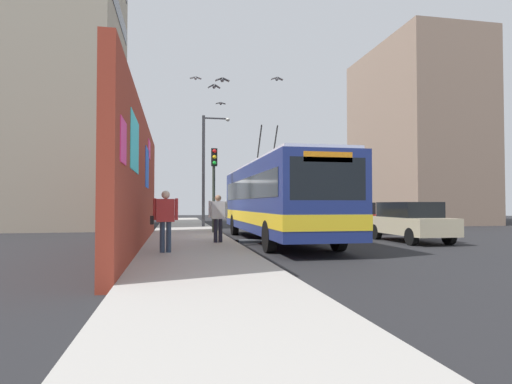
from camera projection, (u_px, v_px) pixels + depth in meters
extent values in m
plane|color=#232326|center=(226.00, 239.00, 18.44)|extent=(80.00, 80.00, 0.00)
cube|color=#ADA8A0|center=(188.00, 237.00, 18.13)|extent=(48.00, 3.20, 0.15)
cube|color=maroon|center=(140.00, 182.00, 14.32)|extent=(14.79, 0.30, 4.48)
cube|color=blue|center=(147.00, 168.00, 15.55)|extent=(1.80, 0.02, 1.45)
cube|color=#33D8E5|center=(135.00, 144.00, 10.63)|extent=(2.16, 0.02, 1.38)
cube|color=#F2338C|center=(149.00, 150.00, 16.81)|extent=(1.30, 0.02, 0.71)
cube|color=#F2338C|center=(123.00, 141.00, 8.20)|extent=(0.94, 0.02, 0.85)
cube|color=#9E937F|center=(64.00, 60.00, 27.20)|extent=(9.88, 6.77, 21.44)
cube|color=black|center=(118.00, 160.00, 27.67)|extent=(8.40, 0.04, 1.10)
cube|color=black|center=(119.00, 111.00, 27.76)|extent=(8.40, 0.04, 1.10)
cube|color=black|center=(119.00, 62.00, 27.85)|extent=(8.40, 0.04, 1.10)
cube|color=black|center=(120.00, 14.00, 27.94)|extent=(8.40, 0.04, 1.10)
cube|color=gray|center=(414.00, 136.00, 34.60)|extent=(11.63, 6.66, 14.17)
cube|color=black|center=(451.00, 169.00, 35.16)|extent=(9.89, 0.04, 1.10)
cube|color=black|center=(451.00, 131.00, 35.25)|extent=(9.89, 0.04, 1.10)
cube|color=black|center=(450.00, 92.00, 35.34)|extent=(9.89, 0.04, 1.10)
cube|color=navy|center=(276.00, 198.00, 17.05)|extent=(11.84, 2.50, 2.56)
cube|color=silver|center=(276.00, 165.00, 17.09)|extent=(11.37, 2.30, 0.12)
cube|color=yellow|center=(276.00, 217.00, 17.03)|extent=(11.86, 2.52, 0.44)
cube|color=black|center=(328.00, 179.00, 11.28)|extent=(0.04, 2.12, 1.15)
cube|color=black|center=(276.00, 189.00, 17.07)|extent=(10.89, 2.53, 0.82)
cube|color=orange|center=(328.00, 157.00, 11.30)|extent=(0.06, 1.37, 0.28)
cylinder|color=black|center=(274.00, 150.00, 18.93)|extent=(1.43, 0.06, 2.00)
cylinder|color=black|center=(259.00, 150.00, 18.79)|extent=(1.43, 0.06, 2.00)
cylinder|color=black|center=(338.00, 235.00, 13.52)|extent=(1.00, 0.28, 1.00)
cylinder|color=black|center=(269.00, 237.00, 13.09)|extent=(1.00, 0.28, 1.00)
cylinder|color=black|center=(280.00, 224.00, 20.95)|extent=(1.00, 0.28, 1.00)
cylinder|color=black|center=(235.00, 225.00, 20.52)|extent=(1.00, 0.28, 1.00)
cube|color=#C6B793|center=(410.00, 225.00, 16.86)|extent=(4.13, 1.72, 0.66)
cube|color=black|center=(409.00, 210.00, 16.96)|extent=(2.48, 1.54, 0.60)
cylinder|color=black|center=(449.00, 236.00, 15.66)|extent=(0.64, 0.22, 0.64)
cylinder|color=black|center=(412.00, 237.00, 15.37)|extent=(0.64, 0.22, 0.64)
cylinder|color=black|center=(409.00, 231.00, 18.34)|extent=(0.64, 0.22, 0.64)
cylinder|color=black|center=(376.00, 232.00, 18.05)|extent=(0.64, 0.22, 0.64)
cube|color=#B21E19|center=(350.00, 220.00, 22.54)|extent=(4.69, 1.76, 0.66)
cube|color=black|center=(350.00, 208.00, 22.65)|extent=(2.81, 1.59, 0.60)
cylinder|color=black|center=(378.00, 228.00, 21.16)|extent=(0.64, 0.22, 0.64)
cylinder|color=black|center=(348.00, 228.00, 20.87)|extent=(0.64, 0.22, 0.64)
cylinder|color=black|center=(352.00, 225.00, 24.20)|extent=(0.64, 0.22, 0.64)
cylinder|color=black|center=(326.00, 225.00, 23.90)|extent=(0.64, 0.22, 0.64)
cube|color=white|center=(313.00, 217.00, 28.62)|extent=(4.31, 1.74, 0.66)
cube|color=black|center=(312.00, 207.00, 28.72)|extent=(2.58, 1.56, 0.60)
cylinder|color=black|center=(331.00, 222.00, 27.36)|extent=(0.64, 0.22, 0.64)
cylinder|color=black|center=(309.00, 223.00, 27.07)|extent=(0.64, 0.22, 0.64)
cylinder|color=black|center=(317.00, 221.00, 30.15)|extent=(0.64, 0.22, 0.64)
cylinder|color=black|center=(296.00, 221.00, 29.85)|extent=(0.64, 0.22, 0.64)
cube|color=black|center=(288.00, 214.00, 34.78)|extent=(4.20, 1.86, 0.66)
cube|color=black|center=(288.00, 207.00, 34.88)|extent=(2.52, 1.67, 0.60)
cylinder|color=black|center=(303.00, 219.00, 33.56)|extent=(0.64, 0.22, 0.64)
cylinder|color=black|center=(283.00, 219.00, 33.25)|extent=(0.64, 0.22, 0.64)
cylinder|color=black|center=(293.00, 218.00, 36.29)|extent=(0.64, 0.22, 0.64)
cylinder|color=black|center=(274.00, 218.00, 35.97)|extent=(0.64, 0.22, 0.64)
cylinder|color=#2D3F59|center=(169.00, 237.00, 11.90)|extent=(0.14, 0.14, 0.86)
cylinder|color=#2D3F59|center=(162.00, 237.00, 11.86)|extent=(0.14, 0.14, 0.86)
cube|color=#BF3333|center=(166.00, 210.00, 11.90)|extent=(0.22, 0.50, 0.64)
cylinder|color=#BF3333|center=(176.00, 209.00, 11.96)|extent=(0.09, 0.09, 0.61)
cylinder|color=#BF3333|center=(155.00, 209.00, 11.84)|extent=(0.09, 0.09, 0.61)
sphere|color=beige|center=(166.00, 195.00, 11.91)|extent=(0.23, 0.23, 0.23)
cube|color=black|center=(152.00, 220.00, 11.82)|extent=(0.14, 0.10, 0.24)
cylinder|color=#1E1E2D|center=(220.00, 231.00, 15.02)|extent=(0.14, 0.14, 0.83)
cylinder|color=#1E1E2D|center=(216.00, 231.00, 14.98)|extent=(0.14, 0.14, 0.83)
cube|color=silver|center=(218.00, 210.00, 15.02)|extent=(0.22, 0.48, 0.62)
cylinder|color=silver|center=(226.00, 209.00, 15.08)|extent=(0.09, 0.09, 0.59)
cylinder|color=silver|center=(210.00, 209.00, 14.97)|extent=(0.09, 0.09, 0.59)
sphere|color=#936B4C|center=(218.00, 198.00, 15.03)|extent=(0.22, 0.22, 0.22)
cylinder|color=#2D382D|center=(214.00, 190.00, 20.31)|extent=(0.14, 0.14, 4.02)
cube|color=black|center=(214.00, 157.00, 20.13)|extent=(0.20, 0.28, 0.84)
sphere|color=red|center=(214.00, 151.00, 20.03)|extent=(0.18, 0.18, 0.18)
sphere|color=yellow|center=(214.00, 157.00, 20.03)|extent=(0.18, 0.18, 0.18)
sphere|color=green|center=(214.00, 163.00, 20.02)|extent=(0.18, 0.18, 0.18)
cylinder|color=#4C4C51|center=(203.00, 171.00, 25.95)|extent=(0.18, 0.18, 6.79)
cylinder|color=#4C4C51|center=(216.00, 118.00, 26.18)|extent=(0.10, 1.49, 0.10)
ellipsoid|color=silver|center=(228.00, 120.00, 26.32)|extent=(0.44, 0.28, 0.20)
ellipsoid|color=gray|center=(196.00, 78.00, 20.22)|extent=(0.32, 0.14, 0.12)
cube|color=gray|center=(199.00, 78.00, 20.24)|extent=(0.20, 0.27, 0.10)
cube|color=gray|center=(193.00, 78.00, 20.19)|extent=(0.20, 0.27, 0.10)
ellipsoid|color=slate|center=(277.00, 79.00, 19.12)|extent=(0.32, 0.14, 0.12)
cube|color=slate|center=(280.00, 79.00, 19.14)|extent=(0.20, 0.27, 0.12)
cube|color=slate|center=(274.00, 78.00, 19.09)|extent=(0.20, 0.27, 0.12)
ellipsoid|color=#47474C|center=(222.00, 80.00, 16.20)|extent=(0.32, 0.14, 0.12)
cube|color=#47474C|center=(226.00, 80.00, 16.23)|extent=(0.20, 0.27, 0.13)
cube|color=#47474C|center=(219.00, 79.00, 16.18)|extent=(0.20, 0.27, 0.13)
ellipsoid|color=#47474C|center=(214.00, 87.00, 18.23)|extent=(0.32, 0.14, 0.12)
cube|color=#47474C|center=(217.00, 86.00, 18.26)|extent=(0.20, 0.25, 0.16)
cube|color=#47474C|center=(211.00, 86.00, 18.21)|extent=(0.20, 0.25, 0.16)
ellipsoid|color=#47474C|center=(221.00, 104.00, 23.93)|extent=(0.32, 0.14, 0.12)
cube|color=#47474C|center=(223.00, 103.00, 23.96)|extent=(0.20, 0.28, 0.09)
cube|color=#47474C|center=(218.00, 103.00, 23.90)|extent=(0.20, 0.28, 0.09)
cylinder|color=black|center=(245.00, 241.00, 17.07)|extent=(1.86, 1.86, 0.00)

